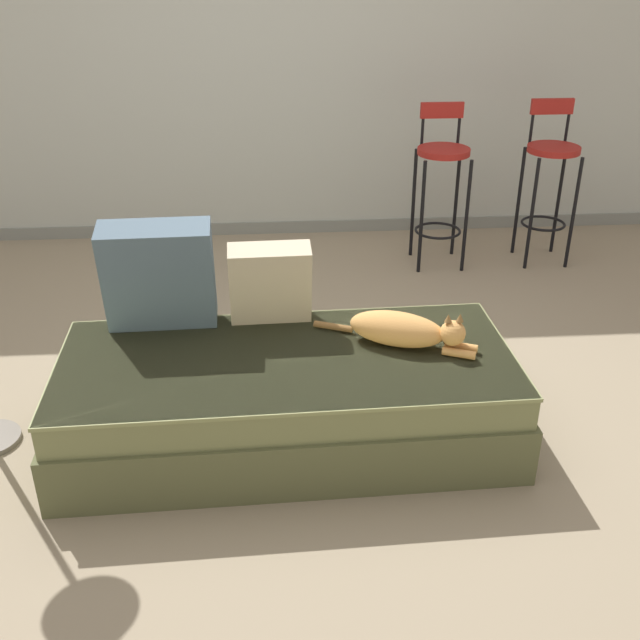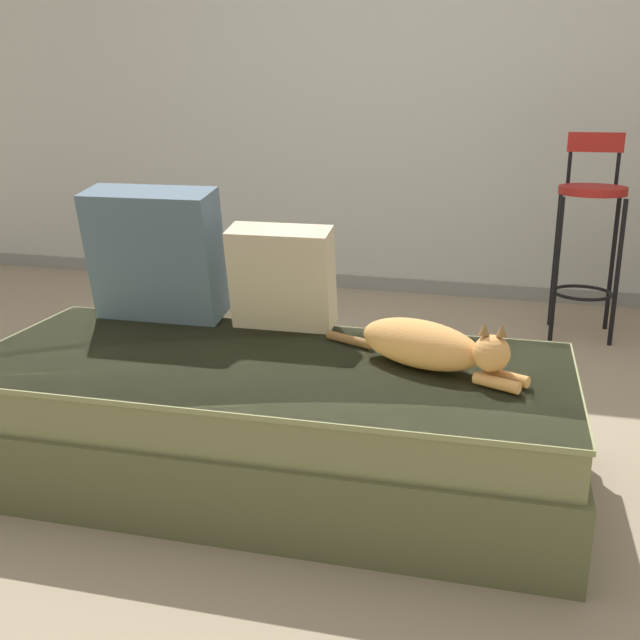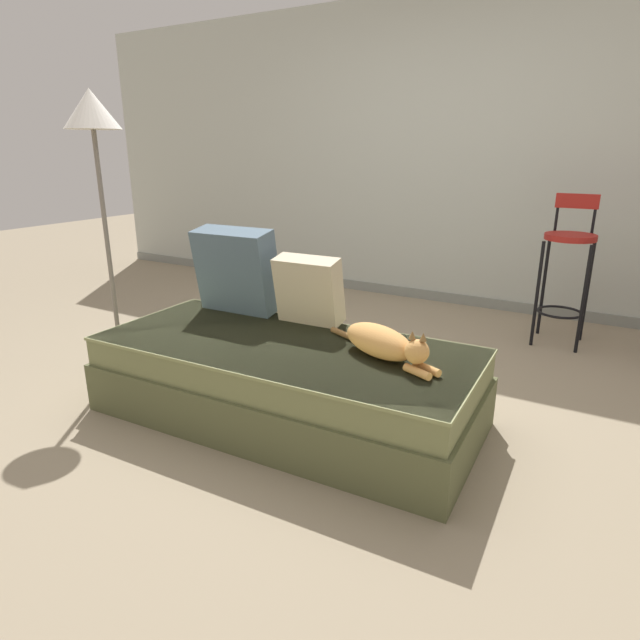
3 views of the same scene
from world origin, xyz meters
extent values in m
plane|color=gray|center=(0.00, 0.00, 0.00)|extent=(16.00, 16.00, 0.00)
cube|color=#B7BCB2|center=(0.00, 2.25, 1.30)|extent=(8.00, 0.10, 2.60)
cube|color=gray|center=(0.00, 2.20, 0.04)|extent=(8.00, 0.02, 0.09)
cube|color=brown|center=(0.00, -0.40, 0.13)|extent=(1.99, 0.94, 0.26)
cube|color=olive|center=(0.00, -0.40, 0.34)|extent=(1.95, 0.90, 0.15)
cube|color=#868C57|center=(0.00, -0.40, 0.41)|extent=(1.96, 0.91, 0.02)
cube|color=#4C6070|center=(-0.55, -0.08, 0.67)|extent=(0.49, 0.27, 0.51)
cube|color=beige|center=(-0.06, -0.06, 0.61)|extent=(0.37, 0.21, 0.39)
ellipsoid|color=tan|center=(0.48, -0.32, 0.49)|extent=(0.45, 0.32, 0.15)
sphere|color=tan|center=(0.71, -0.42, 0.51)|extent=(0.11, 0.11, 0.11)
cone|color=brown|center=(0.68, -0.42, 0.58)|extent=(0.03, 0.03, 0.04)
cone|color=brown|center=(0.73, -0.42, 0.58)|extent=(0.03, 0.03, 0.04)
cylinder|color=tan|center=(0.73, -0.46, 0.44)|extent=(0.14, 0.09, 0.04)
cylinder|color=tan|center=(0.75, -0.40, 0.44)|extent=(0.14, 0.09, 0.04)
cylinder|color=brown|center=(0.22, -0.18, 0.43)|extent=(0.18, 0.10, 0.03)
cylinder|color=black|center=(0.94, 1.39, 0.38)|extent=(0.02, 0.02, 0.75)
cylinder|color=black|center=(1.23, 1.39, 0.38)|extent=(0.02, 0.02, 0.75)
cylinder|color=black|center=(0.94, 1.69, 0.38)|extent=(0.02, 0.02, 0.75)
cylinder|color=black|center=(1.23, 1.69, 0.38)|extent=(0.02, 0.02, 0.75)
torus|color=black|center=(1.08, 1.54, 0.23)|extent=(0.31, 0.31, 0.02)
cylinder|color=maroon|center=(1.08, 1.54, 0.77)|extent=(0.34, 0.34, 0.04)
cylinder|color=black|center=(0.96, 1.67, 0.88)|extent=(0.02, 0.02, 0.25)
cylinder|color=black|center=(1.20, 1.67, 0.88)|extent=(0.02, 0.02, 0.25)
cube|color=maroon|center=(1.08, 1.67, 1.01)|extent=(0.28, 0.03, 0.10)
cylinder|color=black|center=(1.67, 1.40, 0.38)|extent=(0.02, 0.02, 0.75)
cylinder|color=black|center=(1.95, 1.40, 0.38)|extent=(0.02, 0.02, 0.75)
cylinder|color=black|center=(1.67, 1.68, 0.38)|extent=(0.02, 0.02, 0.75)
cylinder|color=black|center=(1.95, 1.68, 0.38)|extent=(0.02, 0.02, 0.75)
torus|color=black|center=(1.81, 1.54, 0.27)|extent=(0.30, 0.30, 0.02)
cylinder|color=maroon|center=(1.81, 1.54, 0.77)|extent=(0.34, 0.34, 0.04)
cylinder|color=black|center=(1.69, 1.67, 0.89)|extent=(0.02, 0.02, 0.27)
cylinder|color=black|center=(1.93, 1.67, 0.89)|extent=(0.02, 0.02, 0.27)
cube|color=maroon|center=(1.81, 1.67, 1.02)|extent=(0.28, 0.03, 0.10)
camera|label=1|loc=(-0.06, -3.16, 2.01)|focal=42.00mm
camera|label=2|loc=(0.78, -2.55, 1.23)|focal=42.00mm
camera|label=3|loc=(1.43, -2.51, 1.36)|focal=30.00mm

